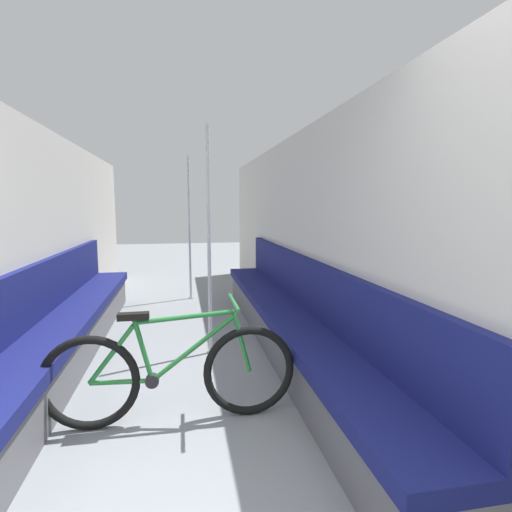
{
  "coord_description": "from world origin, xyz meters",
  "views": [
    {
      "loc": [
        0.03,
        -0.79,
        1.48
      ],
      "look_at": [
        0.88,
        3.72,
        0.9
      ],
      "focal_mm": 28.0,
      "sensor_mm": 36.0,
      "label": 1
    }
  ],
  "objects": [
    {
      "name": "wall_right",
      "position": [
        1.33,
        3.1,
        1.13
      ],
      "size": [
        0.1,
        9.39,
        2.26
      ],
      "primitive_type": "cube",
      "color": "beige",
      "rests_on": "ground"
    },
    {
      "name": "wall_left",
      "position": [
        -1.33,
        3.1,
        1.13
      ],
      "size": [
        0.1,
        9.39,
        2.26
      ],
      "primitive_type": "cube",
      "color": "beige",
      "rests_on": "ground"
    },
    {
      "name": "bicycle",
      "position": [
        -0.05,
        1.85,
        0.34
      ],
      "size": [
        1.71,
        0.46,
        0.84
      ],
      "rotation": [
        0.0,
        0.0,
        0.1
      ],
      "color": "black",
      "rests_on": "ground"
    },
    {
      "name": "bench_seat_row_left",
      "position": [
        -1.07,
        2.94,
        0.31
      ],
      "size": [
        0.48,
        5.13,
        0.97
      ],
      "color": "#5B5B60",
      "rests_on": "ground"
    },
    {
      "name": "grab_pole_near",
      "position": [
        0.3,
        3.1,
        1.09
      ],
      "size": [
        0.08,
        0.08,
        2.24
      ],
      "color": "gray",
      "rests_on": "ground"
    },
    {
      "name": "bench_seat_row_right",
      "position": [
        1.07,
        2.94,
        0.31
      ],
      "size": [
        0.48,
        5.13,
        0.97
      ],
      "color": "#5B5B60",
      "rests_on": "ground"
    },
    {
      "name": "grab_pole_far",
      "position": [
        0.16,
        5.54,
        1.09
      ],
      "size": [
        0.08,
        0.08,
        2.24
      ],
      "color": "gray",
      "rests_on": "ground"
    }
  ]
}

